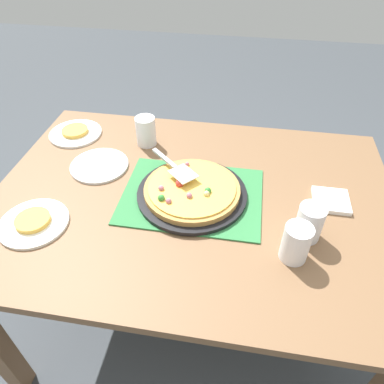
% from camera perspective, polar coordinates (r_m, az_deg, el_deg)
% --- Properties ---
extents(ground_plane, '(8.00, 8.00, 0.00)m').
position_cam_1_polar(ground_plane, '(1.83, -0.00, -18.29)').
color(ground_plane, '#3D4247').
extents(dining_table, '(1.40, 1.00, 0.75)m').
position_cam_1_polar(dining_table, '(1.32, -0.00, -4.20)').
color(dining_table, brown).
rests_on(dining_table, ground_plane).
extents(placemat, '(0.48, 0.36, 0.01)m').
position_cam_1_polar(placemat, '(1.24, -0.00, -0.59)').
color(placemat, '#2D753D').
rests_on(placemat, dining_table).
extents(pizza_pan, '(0.38, 0.38, 0.01)m').
position_cam_1_polar(pizza_pan, '(1.23, -0.00, -0.24)').
color(pizza_pan, black).
rests_on(pizza_pan, placemat).
extents(pizza, '(0.33, 0.33, 0.05)m').
position_cam_1_polar(pizza, '(1.22, -0.05, 0.44)').
color(pizza, '#B78442').
rests_on(pizza, pizza_pan).
extents(plate_near_left, '(0.22, 0.22, 0.01)m').
position_cam_1_polar(plate_near_left, '(1.64, -18.07, 8.88)').
color(plate_near_left, white).
rests_on(plate_near_left, dining_table).
extents(plate_far_right, '(0.22, 0.22, 0.01)m').
position_cam_1_polar(plate_far_right, '(1.25, -23.91, -4.53)').
color(plate_far_right, white).
rests_on(plate_far_right, dining_table).
extents(plate_side, '(0.22, 0.22, 0.01)m').
position_cam_1_polar(plate_side, '(1.42, -14.54, 4.12)').
color(plate_side, white).
rests_on(plate_side, dining_table).
extents(served_slice_left, '(0.11, 0.11, 0.02)m').
position_cam_1_polar(served_slice_left, '(1.63, -18.17, 9.26)').
color(served_slice_left, gold).
rests_on(served_slice_left, plate_near_left).
extents(served_slice_right, '(0.11, 0.11, 0.02)m').
position_cam_1_polar(served_slice_right, '(1.24, -24.07, -4.12)').
color(served_slice_right, gold).
rests_on(served_slice_right, plate_far_right).
extents(cup_near, '(0.08, 0.08, 0.12)m').
position_cam_1_polar(cup_near, '(1.06, 16.24, -7.81)').
color(cup_near, white).
rests_on(cup_near, dining_table).
extents(cup_far, '(0.08, 0.08, 0.12)m').
position_cam_1_polar(cup_far, '(1.13, 18.23, -4.67)').
color(cup_far, white).
rests_on(cup_far, dining_table).
extents(cup_corner, '(0.08, 0.08, 0.12)m').
position_cam_1_polar(cup_corner, '(1.48, -7.37, 9.60)').
color(cup_corner, white).
rests_on(cup_corner, dining_table).
extents(pizza_server, '(0.20, 0.19, 0.01)m').
position_cam_1_polar(pizza_server, '(1.26, -2.71, 3.99)').
color(pizza_server, silver).
rests_on(pizza_server, pizza).
extents(napkin_stack, '(0.12, 0.12, 0.02)m').
position_cam_1_polar(napkin_stack, '(1.30, 21.28, -1.28)').
color(napkin_stack, white).
rests_on(napkin_stack, dining_table).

